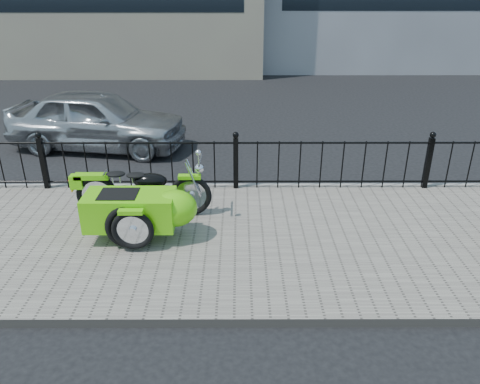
{
  "coord_description": "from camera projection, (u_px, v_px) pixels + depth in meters",
  "views": [
    {
      "loc": [
        0.06,
        -6.64,
        3.66
      ],
      "look_at": [
        0.07,
        -0.1,
        0.67
      ],
      "focal_mm": 35.0,
      "sensor_mm": 36.0,
      "label": 1
    }
  ],
  "objects": [
    {
      "name": "ground",
      "position": [
        236.0,
        227.0,
        7.57
      ],
      "size": [
        120.0,
        120.0,
        0.0
      ],
      "primitive_type": "plane",
      "color": "black",
      "rests_on": "ground"
    },
    {
      "name": "sidewalk",
      "position": [
        235.0,
        239.0,
        7.09
      ],
      "size": [
        30.0,
        3.8,
        0.12
      ],
      "primitive_type": "cube",
      "color": "#6D655C",
      "rests_on": "ground"
    },
    {
      "name": "curb",
      "position": [
        236.0,
        187.0,
        8.85
      ],
      "size": [
        30.0,
        0.1,
        0.12
      ],
      "primitive_type": "cube",
      "color": "gray",
      "rests_on": "ground"
    },
    {
      "name": "iron_fence",
      "position": [
        236.0,
        164.0,
        8.5
      ],
      "size": [
        14.11,
        0.11,
        1.08
      ],
      "color": "black",
      "rests_on": "sidewalk"
    },
    {
      "name": "motorcycle_sidecar",
      "position": [
        144.0,
        205.0,
        6.94
      ],
      "size": [
        2.28,
        1.48,
        0.98
      ],
      "color": "black",
      "rests_on": "sidewalk"
    },
    {
      "name": "spare_tire",
      "position": [
        130.0,
        226.0,
        6.63
      ],
      "size": [
        0.69,
        0.25,
        0.69
      ],
      "primitive_type": "torus",
      "rotation": [
        1.57,
        0.0,
        0.22
      ],
      "color": "black",
      "rests_on": "sidewalk"
    },
    {
      "name": "sedan_car",
      "position": [
        97.0,
        120.0,
        10.79
      ],
      "size": [
        4.26,
        2.25,
        1.38
      ],
      "primitive_type": "imported",
      "rotation": [
        0.0,
        0.0,
        1.41
      ],
      "color": "#A6A9AD",
      "rests_on": "ground"
    }
  ]
}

